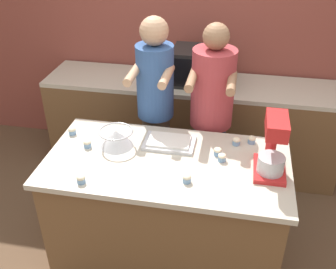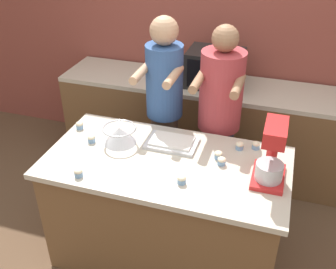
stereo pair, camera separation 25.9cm
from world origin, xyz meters
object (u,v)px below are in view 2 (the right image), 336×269
at_px(microwave_oven, 215,68).
at_px(cupcake_1, 91,139).
at_px(baking_tray, 172,142).
at_px(cupcake_6, 80,125).
at_px(cupcake_3, 182,179).
at_px(person_left, 164,112).
at_px(cupcake_4, 222,161).
at_px(cupcake_7, 218,155).
at_px(stand_mixer, 272,156).
at_px(cupcake_2, 78,173).
at_px(cupcake_0, 240,146).
at_px(mixing_bowl, 120,135).
at_px(cupcake_5, 256,145).
at_px(person_right, 219,123).

height_order(microwave_oven, cupcake_1, microwave_oven).
height_order(baking_tray, cupcake_6, cupcake_6).
distance_m(cupcake_3, cupcake_6, 1.01).
bearing_deg(person_left, cupcake_4, -43.94).
bearing_deg(cupcake_1, microwave_oven, 61.50).
bearing_deg(cupcake_7, cupcake_6, 176.35).
bearing_deg(stand_mixer, cupcake_6, 172.31).
height_order(cupcake_2, cupcake_7, same).
bearing_deg(cupcake_0, mixing_bowl, -168.14).
height_order(cupcake_0, cupcake_1, same).
xyz_separation_m(mixing_bowl, cupcake_1, (-0.20, -0.06, -0.04)).
distance_m(cupcake_5, cupcake_6, 1.32).
xyz_separation_m(baking_tray, cupcake_0, (0.47, 0.09, 0.01)).
distance_m(cupcake_5, cupcake_7, 0.30).
bearing_deg(microwave_oven, baking_tray, -94.61).
bearing_deg(person_left, mixing_bowl, -108.07).
relative_size(cupcake_3, cupcake_5, 1.00).
height_order(mixing_bowl, cupcake_3, mixing_bowl).
height_order(person_left, cupcake_0, person_left).
bearing_deg(person_right, mixing_bowl, -140.18).
height_order(mixing_bowl, cupcake_6, mixing_bowl).
relative_size(stand_mixer, cupcake_1, 7.00).
bearing_deg(cupcake_0, baking_tray, -169.58).
distance_m(mixing_bowl, cupcake_2, 0.46).
distance_m(microwave_oven, cupcake_3, 1.46).
xyz_separation_m(cupcake_2, cupcake_4, (0.84, 0.40, 0.00)).
height_order(cupcake_3, cupcake_4, same).
relative_size(baking_tray, microwave_oven, 0.73).
bearing_deg(cupcake_5, cupcake_0, -159.00).
xyz_separation_m(microwave_oven, cupcake_7, (0.27, -1.12, -0.16)).
bearing_deg(person_right, microwave_oven, 105.39).
distance_m(person_left, cupcake_3, 0.91).
bearing_deg(cupcake_6, stand_mixer, -7.69).
bearing_deg(stand_mixer, cupcake_5, 109.72).
relative_size(baking_tray, cupcake_4, 6.30).
bearing_deg(cupcake_1, cupcake_2, -74.65).
relative_size(cupcake_2, cupcake_3, 1.00).
relative_size(mixing_bowl, cupcake_6, 4.23).
bearing_deg(microwave_oven, cupcake_5, -61.79).
bearing_deg(microwave_oven, cupcake_6, -128.07).
bearing_deg(cupcake_4, cupcake_0, 68.73).
height_order(cupcake_6, cupcake_7, same).
xyz_separation_m(stand_mixer, cupcake_2, (-1.15, -0.34, -0.15)).
height_order(cupcake_4, cupcake_5, same).
xyz_separation_m(stand_mixer, cupcake_7, (-0.34, 0.12, -0.15)).
relative_size(cupcake_0, cupcake_1, 1.00).
bearing_deg(stand_mixer, cupcake_1, 177.76).
height_order(cupcake_5, cupcake_6, same).
xyz_separation_m(stand_mixer, microwave_oven, (-0.61, 1.24, 0.01)).
bearing_deg(mixing_bowl, cupcake_6, 166.72).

